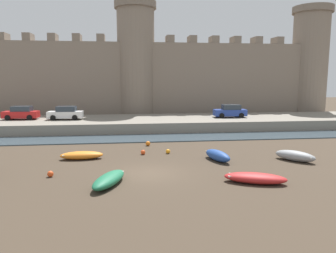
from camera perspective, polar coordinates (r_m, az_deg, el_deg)
ground_plane at (r=21.97m, az=-3.22°, el=-8.13°), size 160.00×160.00×0.00m
water_channel at (r=34.24m, az=-4.64°, el=-2.05°), size 80.00×4.50×0.10m
quay_road at (r=41.30m, az=-5.08°, el=0.56°), size 67.31×10.00×1.26m
castle at (r=50.10m, az=-5.55°, el=9.49°), size 61.47×6.16×20.31m
rowboat_foreground_centre at (r=20.58m, az=14.95°, el=-8.62°), size 3.93×2.52×0.62m
rowboat_near_channel_left at (r=25.39m, az=8.63°, el=-4.98°), size 1.84×3.17×0.80m
rowboat_midflat_left at (r=26.42m, az=-14.82°, el=-4.84°), size 3.31×1.30×0.61m
rowboat_midflat_centre at (r=26.83m, az=21.25°, el=-4.75°), size 2.82×3.10×0.78m
rowboat_near_channel_right at (r=19.82m, az=-10.26°, el=-9.03°), size 2.43×3.80×0.68m
mooring_buoy_near_shore at (r=27.17m, az=-4.37°, el=-4.49°), size 0.39×0.39×0.39m
mooring_buoy_near_channel at (r=30.61m, az=-3.51°, el=-2.97°), size 0.43×0.43×0.43m
mooring_buoy_off_centre at (r=22.41m, az=-19.81°, el=-7.78°), size 0.39×0.39×0.39m
mooring_buoy_mid_mud at (r=27.43m, az=-0.00°, el=-4.36°), size 0.37×0.37×0.37m
car_quay_west at (r=43.76m, az=-24.20°, el=2.16°), size 4.16×2.00×1.62m
car_quay_centre_east at (r=42.90m, az=10.78°, el=2.64°), size 4.16×2.00×1.62m
car_quay_centre_west at (r=41.71m, az=-17.39°, el=2.24°), size 4.16×2.00×1.62m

